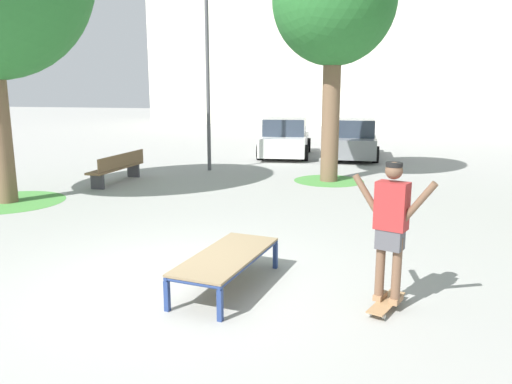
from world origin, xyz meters
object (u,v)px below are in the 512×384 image
object	(u,v)px
car_white	(285,139)
park_bench	(118,167)
skate_box	(227,258)
car_grey	(353,140)
light_post	(207,50)
skateboard	(386,303)
tree_mid_back	(334,2)
skater	(391,223)

from	to	relation	value
car_white	park_bench	xyz separation A→B (m)	(-3.40, -6.92, -0.24)
skate_box	car_grey	distance (m)	13.58
skate_box	park_bench	size ratio (longest dim) A/B	0.82
skate_box	car_white	distance (m)	13.48
car_white	light_post	bearing A→B (deg)	-112.27
car_white	park_bench	bearing A→B (deg)	-116.20
skateboard	light_post	size ratio (longest dim) A/B	0.14
skateboard	car_white	size ratio (longest dim) A/B	0.19
tree_mid_back	car_grey	xyz separation A→B (m)	(0.29, 5.30, -4.23)
car_white	light_post	size ratio (longest dim) A/B	0.75
skateboard	light_post	bearing A→B (deg)	121.35
car_white	car_grey	distance (m)	2.63
skateboard	car_grey	distance (m)	13.78
tree_mid_back	car_grey	size ratio (longest dim) A/B	1.58
skateboard	park_bench	xyz separation A→B (m)	(-7.41, 6.56, 0.37)
park_bench	car_white	bearing A→B (deg)	63.80
skater	light_post	world-z (taller)	light_post
skater	car_grey	size ratio (longest dim) A/B	0.40
car_white	tree_mid_back	bearing A→B (deg)	-65.32
skater	tree_mid_back	size ratio (longest dim) A/B	0.25
skateboard	skater	bearing A→B (deg)	70.13
skater	park_bench	distance (m)	9.91
skate_box	park_bench	bearing A→B (deg)	129.81
skateboard	car_grey	bearing A→B (deg)	95.76
skateboard	light_post	xyz separation A→B (m)	(-5.69, 9.35, 3.75)
light_post	car_grey	bearing A→B (deg)	45.25
tree_mid_back	light_post	distance (m)	4.27
skate_box	light_post	world-z (taller)	light_post
skater	car_grey	distance (m)	13.77
skateboard	car_white	world-z (taller)	car_white
park_bench	skater	bearing A→B (deg)	-41.50
skater	skate_box	bearing A→B (deg)	176.15
skate_box	skater	world-z (taller)	skater
tree_mid_back	car_white	distance (m)	7.01
skate_box	skater	distance (m)	2.17
car_grey	park_bench	xyz separation A→B (m)	(-6.03, -7.14, -0.24)
tree_mid_back	park_bench	world-z (taller)	tree_mid_back
skater	car_white	size ratio (longest dim) A/B	0.39
skate_box	tree_mid_back	xyz separation A→B (m)	(0.39, 8.26, 4.51)
skate_box	light_post	xyz separation A→B (m)	(-3.63, 9.20, 3.41)
car_grey	skateboard	bearing A→B (deg)	-84.24
park_bench	skateboard	bearing A→B (deg)	-41.51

